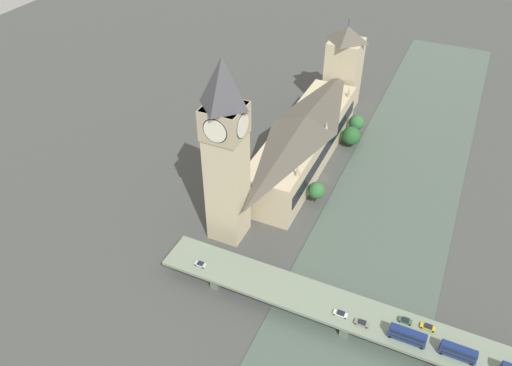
# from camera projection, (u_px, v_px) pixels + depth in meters

# --- Properties ---
(ground_plane) EXTENTS (600.00, 600.00, 0.00)m
(ground_plane) POSITION_uv_depth(u_px,v_px,m) (325.00, 179.00, 226.73)
(ground_plane) COLOR #424442
(river_water) EXTENTS (51.62, 360.00, 0.30)m
(river_water) POSITION_uv_depth(u_px,v_px,m) (395.00, 197.00, 216.25)
(river_water) COLOR #47564C
(river_water) RESTS_ON ground_plane
(parliament_hall) EXTENTS (22.38, 93.32, 24.89)m
(parliament_hall) POSITION_uv_depth(u_px,v_px,m) (304.00, 140.00, 229.34)
(parliament_hall) COLOR #C1B28E
(parliament_hall) RESTS_ON ground_plane
(clock_tower) EXTENTS (14.06, 14.06, 74.69)m
(clock_tower) POSITION_uv_depth(u_px,v_px,m) (226.00, 150.00, 174.74)
(clock_tower) COLOR #C1B28E
(clock_tower) RESTS_ON ground_plane
(victoria_tower) EXTENTS (16.98, 16.98, 49.68)m
(victoria_tower) POSITION_uv_depth(u_px,v_px,m) (344.00, 68.00, 265.12)
(victoria_tower) COLOR #C1B28E
(victoria_tower) RESTS_ON ground_plane
(road_bridge) EXTENTS (135.24, 15.09, 5.92)m
(road_bridge) POSITION_uv_depth(u_px,v_px,m) (350.00, 313.00, 162.66)
(road_bridge) COLOR #5D6A59
(road_bridge) RESTS_ON ground_plane
(double_decker_bus_lead) EXTENTS (10.62, 2.49, 4.62)m
(double_decker_bus_lead) POSITION_uv_depth(u_px,v_px,m) (458.00, 352.00, 147.30)
(double_decker_bus_lead) COLOR navy
(double_decker_bus_lead) RESTS_ON road_bridge
(double_decker_bus_rear) EXTENTS (11.34, 2.60, 4.75)m
(double_decker_bus_rear) POSITION_uv_depth(u_px,v_px,m) (408.00, 335.00, 151.70)
(double_decker_bus_rear) COLOR navy
(double_decker_bus_rear) RESTS_ON road_bridge
(car_northbound_lead) EXTENTS (4.54, 1.81, 1.52)m
(car_northbound_lead) POSITION_uv_depth(u_px,v_px,m) (362.00, 323.00, 157.46)
(car_northbound_lead) COLOR slate
(car_northbound_lead) RESTS_ON road_bridge
(car_northbound_mid) EXTENTS (4.58, 1.88, 1.35)m
(car_northbound_mid) POSITION_uv_depth(u_px,v_px,m) (428.00, 327.00, 156.37)
(car_northbound_mid) COLOR gold
(car_northbound_mid) RESTS_ON road_bridge
(car_northbound_tail) EXTENTS (4.14, 1.92, 1.33)m
(car_northbound_tail) POSITION_uv_depth(u_px,v_px,m) (405.00, 320.00, 158.30)
(car_northbound_tail) COLOR #2D5638
(car_northbound_tail) RESTS_ON road_bridge
(car_southbound_lead) EXTENTS (4.10, 1.93, 1.32)m
(car_southbound_lead) POSITION_uv_depth(u_px,v_px,m) (200.00, 264.00, 177.13)
(car_southbound_lead) COLOR silver
(car_southbound_lead) RESTS_ON road_bridge
(car_southbound_mid) EXTENTS (4.63, 1.85, 1.34)m
(car_southbound_mid) POSITION_uv_depth(u_px,v_px,m) (341.00, 314.00, 160.36)
(car_southbound_mid) COLOR silver
(car_southbound_mid) RESTS_ON road_bridge
(tree_embankment_near) EXTENTS (7.26, 7.26, 10.17)m
(tree_embankment_near) POSITION_uv_depth(u_px,v_px,m) (317.00, 190.00, 209.91)
(tree_embankment_near) COLOR brown
(tree_embankment_near) RESTS_ON ground_plane
(tree_embankment_mid) EXTENTS (7.81, 7.81, 10.61)m
(tree_embankment_mid) POSITION_uv_depth(u_px,v_px,m) (357.00, 123.00, 252.46)
(tree_embankment_mid) COLOR brown
(tree_embankment_mid) RESTS_ON ground_plane
(tree_embankment_far) EXTENTS (9.17, 9.17, 10.64)m
(tree_embankment_far) POSITION_uv_depth(u_px,v_px,m) (351.00, 136.00, 243.99)
(tree_embankment_far) COLOR brown
(tree_embankment_far) RESTS_ON ground_plane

